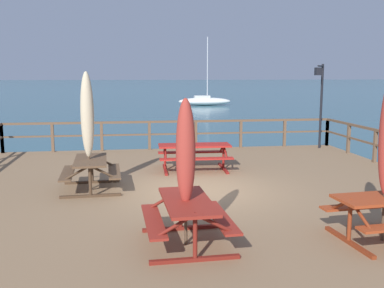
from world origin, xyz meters
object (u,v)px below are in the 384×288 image
Objects in this scene: picnic_table_back_right at (91,168)px; patio_umbrella_short_mid at (87,115)px; picnic_table_back_left at (194,151)px; picnic_table_front_right at (187,212)px; patio_umbrella_short_front at (186,153)px; lamp_post_hooked at (320,93)px; sailboat_distant at (205,101)px.

patio_umbrella_short_mid reaches higher than picnic_table_back_right.
picnic_table_back_left is 3.68m from patio_umbrella_short_mid.
picnic_table_back_left is at bearing 80.47° from picnic_table_front_right.
patio_umbrella_short_front reaches higher than picnic_table_back_right.
patio_umbrella_short_mid is at bearing 115.98° from patio_umbrella_short_front.
patio_umbrella_short_mid is (-1.89, 3.88, 0.28)m from patio_umbrella_short_front.
patio_umbrella_short_front is at bearing -64.02° from patio_umbrella_short_mid.
patio_umbrella_short_mid reaches higher than picnic_table_back_left.
lamp_post_hooked is (8.12, 5.03, 0.28)m from patio_umbrella_short_mid.
patio_umbrella_short_front is 44.28m from sailboat_distant.
lamp_post_hooked reaches higher than patio_umbrella_short_mid.
sailboat_distant is (7.72, 43.57, -1.73)m from patio_umbrella_short_front.
patio_umbrella_short_mid is (-2.89, -1.89, 1.27)m from picnic_table_back_left.
patio_umbrella_short_front is at bearing 169.86° from picnic_table_front_right.
patio_umbrella_short_mid is at bearing 116.24° from picnic_table_front_right.
picnic_table_back_right is 0.62× the size of patio_umbrella_short_mid.
picnic_table_back_right is at bearing -35.69° from patio_umbrella_short_mid.
picnic_table_back_right and picnic_table_back_left have the same top height.
patio_umbrella_short_mid is 9.55m from lamp_post_hooked.
sailboat_distant reaches higher than picnic_table_back_right.
picnic_table_front_right is 0.63× the size of patio_umbrella_short_mid.
picnic_table_front_right is at bearing -99.53° from picnic_table_back_left.
picnic_table_back_right is 3.43m from picnic_table_back_left.
sailboat_distant reaches higher than patio_umbrella_short_mid.
picnic_table_back_left is 0.28× the size of sailboat_distant.
lamp_post_hooked is at bearing 31.78° from patio_umbrella_short_mid.
sailboat_distant is (1.49, 34.66, -2.30)m from lamp_post_hooked.
lamp_post_hooked is (6.20, 8.92, 1.56)m from picnic_table_front_right.
patio_umbrella_short_mid is 0.90× the size of lamp_post_hooked.
picnic_table_back_right is at bearing 115.90° from picnic_table_front_right.
picnic_table_back_right is at bearing -147.92° from lamp_post_hooked.
sailboat_distant is (6.72, 37.79, -0.75)m from picnic_table_back_left.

